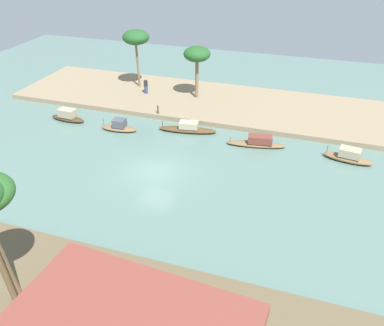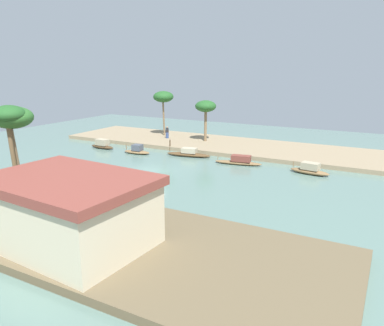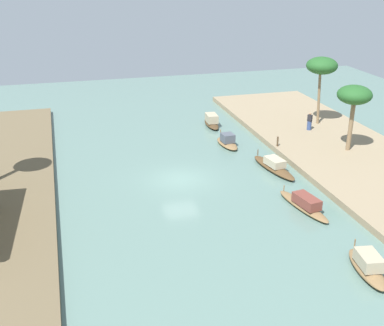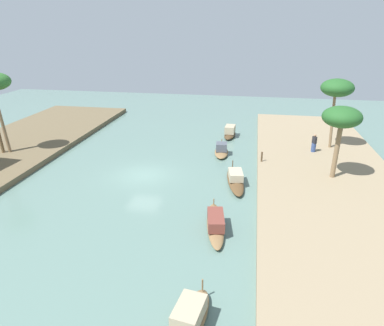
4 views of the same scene
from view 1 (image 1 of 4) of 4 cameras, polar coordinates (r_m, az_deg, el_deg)
name	(u,v)px [view 1 (image 1 of 4)]	position (r m, az deg, el deg)	size (l,w,h in m)	color
river_water	(155,172)	(29.86, -5.39, -1.36)	(68.36, 68.36, 0.00)	slate
riverbank_left	(207,101)	(41.46, 2.14, 8.90)	(40.40, 10.36, 0.46)	#937F60
riverbank_right	(39,323)	(20.97, -21.36, -20.80)	(40.40, 10.36, 0.46)	brown
sampan_upstream_small	(349,156)	(33.27, 21.74, 0.89)	(3.88, 1.69, 1.12)	brown
sampan_open_hull	(188,128)	(35.45, -0.60, 5.04)	(5.35, 1.94, 0.99)	brown
sampan_near_left_bank	(119,127)	(36.33, -10.51, 5.22)	(3.42, 1.46, 1.10)	brown
sampan_downstream_large	(68,116)	(39.38, -17.59, 6.49)	(3.61, 1.29, 1.17)	#47331E
sampan_foreground	(258,142)	(33.49, 9.49, 2.97)	(5.06, 1.76, 1.00)	brown
person_on_near_bank	(146,87)	(43.03, -6.70, 10.84)	(0.54, 0.54, 1.61)	#33477A
mooring_post	(158,110)	(38.05, -4.96, 7.71)	(0.14, 0.14, 0.82)	#4C3823
palm_tree_left_near	(197,55)	(40.51, 0.73, 15.38)	(2.70, 2.70, 5.29)	#7F6647
palm_tree_left_far	(136,38)	(43.65, -8.14, 17.52)	(2.81, 2.81, 6.21)	#7F6647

